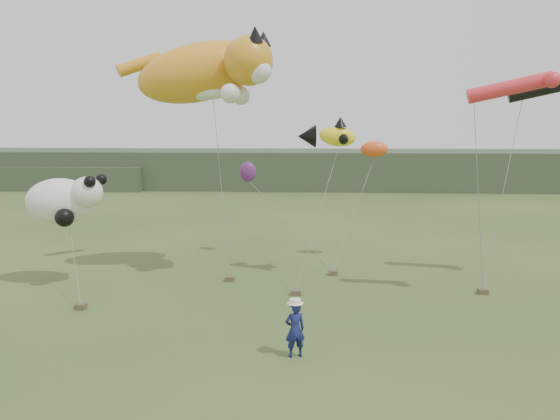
{
  "coord_description": "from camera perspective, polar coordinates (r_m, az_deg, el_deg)",
  "views": [
    {
      "loc": [
        0.27,
        -16.16,
        6.57
      ],
      "look_at": [
        -0.92,
        3.0,
        3.65
      ],
      "focal_mm": 35.0,
      "sensor_mm": 36.0,
      "label": 1
    }
  ],
  "objects": [
    {
      "name": "ground",
      "position": [
        17.44,
        2.47,
        -13.48
      ],
      "size": [
        120.0,
        120.0,
        0.0
      ],
      "primitive_type": "plane",
      "color": "#385123",
      "rests_on": "ground"
    },
    {
      "name": "headland",
      "position": [
        61.12,
        0.38,
        4.28
      ],
      "size": [
        90.0,
        13.0,
        4.0
      ],
      "color": "#2D3D28",
      "rests_on": "ground"
    },
    {
      "name": "festival_attendant",
      "position": [
        16.03,
        1.57,
        -12.38
      ],
      "size": [
        0.69,
        0.57,
        1.63
      ],
      "primitive_type": "imported",
      "rotation": [
        0.0,
        0.0,
        3.49
      ],
      "color": "navy",
      "rests_on": "ground"
    },
    {
      "name": "sandbag_anchors",
      "position": [
        22.44,
        0.85,
        -8.11
      ],
      "size": [
        15.59,
        5.55,
        0.2
      ],
      "color": "brown",
      "rests_on": "ground"
    },
    {
      "name": "cat_kite",
      "position": [
        24.22,
        -7.31,
        14.24
      ],
      "size": [
        7.25,
        4.1,
        3.65
      ],
      "color": "orange",
      "rests_on": "ground"
    },
    {
      "name": "fish_kite",
      "position": [
        23.54,
        4.86,
        7.75
      ],
      "size": [
        2.57,
        1.71,
        1.32
      ],
      "color": "yellow",
      "rests_on": "ground"
    },
    {
      "name": "tube_kites",
      "position": [
        24.32,
        26.17,
        11.69
      ],
      "size": [
        6.23,
        4.39,
        1.57
      ],
      "color": "black",
      "rests_on": "ground"
    },
    {
      "name": "panda_kite",
      "position": [
        24.24,
        -21.59,
        0.93
      ],
      "size": [
        3.39,
        2.19,
        2.11
      ],
      "color": "white",
      "rests_on": "ground"
    },
    {
      "name": "misc_kites",
      "position": [
        27.22,
        4.85,
        5.45
      ],
      "size": [
        7.39,
        1.49,
        2.11
      ],
      "color": "#EC4F1D",
      "rests_on": "ground"
    }
  ]
}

